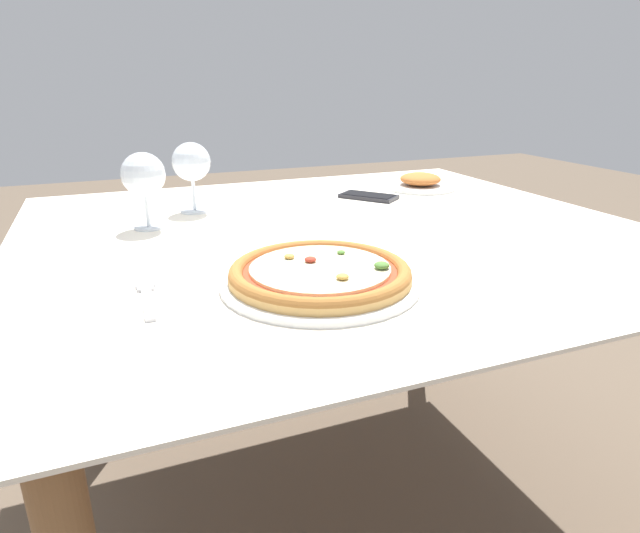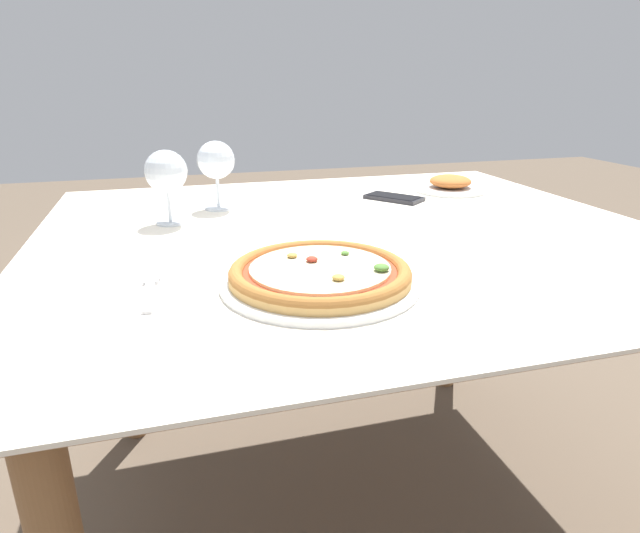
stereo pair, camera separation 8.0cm
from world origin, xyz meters
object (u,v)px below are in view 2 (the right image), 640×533
side_plate (450,185)px  cell_phone (394,198)px  dining_table (352,266)px  wine_glass_far_left (216,161)px  wine_glass_far_right (166,173)px  fork (150,288)px  pizza_plate (320,275)px

side_plate → cell_phone: bearing=-162.3°
dining_table → side_plate: bearing=38.0°
wine_glass_far_left → cell_phone: (0.44, -0.02, -0.11)m
cell_phone → wine_glass_far_left: bearing=176.9°
wine_glass_far_left → wine_glass_far_right: 0.16m
wine_glass_far_right → cell_phone: bearing=8.8°
dining_table → cell_phone: (0.19, 0.24, 0.08)m
fork → wine_glass_far_left: 0.53m
pizza_plate → cell_phone: (0.34, 0.52, -0.01)m
cell_phone → wine_glass_far_right: bearing=-171.2°
wine_glass_far_right → cell_phone: 0.57m
pizza_plate → side_plate: side_plate is taller
pizza_plate → wine_glass_far_right: (-0.21, 0.43, 0.09)m
dining_table → wine_glass_far_right: 0.44m
wine_glass_far_left → side_plate: bearing=3.4°
dining_table → wine_glass_far_left: bearing=133.2°
fork → wine_glass_far_right: 0.40m
fork → wine_glass_far_right: size_ratio=1.08×
pizza_plate → fork: 0.25m
dining_table → side_plate: 0.50m
fork → cell_phone: (0.59, 0.47, 0.00)m
dining_table → fork: 0.47m
cell_phone → side_plate: 0.20m
wine_glass_far_left → wine_glass_far_right: wine_glass_far_left is taller
wine_glass_far_left → dining_table: bearing=-46.8°
fork → wine_glass_far_left: bearing=72.9°
fork → side_plate: side_plate is taller
dining_table → cell_phone: bearing=51.1°
pizza_plate → wine_glass_far_left: wine_glass_far_left is taller
pizza_plate → side_plate: bearing=47.2°
dining_table → wine_glass_far_left: size_ratio=7.90×
wine_glass_far_right → dining_table: bearing=-23.2°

